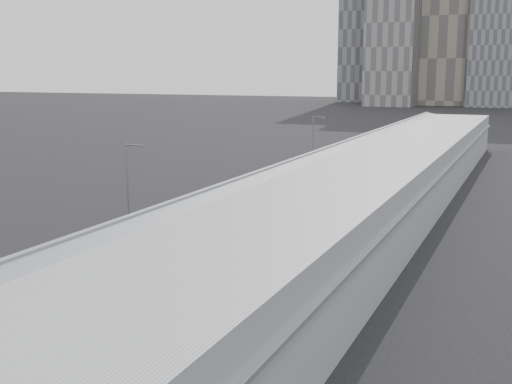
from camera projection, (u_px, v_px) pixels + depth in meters
The scene contains 17 objects.
sidewalk at pixel (309, 237), 59.60m from camera, with size 10.00×170.00×0.12m, color gray.
lane_line at pixel (209, 227), 63.74m from camera, with size 0.12×160.00×0.02m, color gold.
depot at pixel (351, 204), 57.40m from camera, with size 12.45×160.40×7.20m.
bus_2 at pixel (111, 279), 42.25m from camera, with size 3.68×14.07×4.07m.
bus_3 at pixel (207, 231), 55.51m from camera, with size 3.79×12.92×3.72m.
bus_4 at pixel (266, 200), 68.46m from camera, with size 2.99×13.47×3.93m.
bus_5 at pixel (314, 182), 80.07m from camera, with size 3.83×13.80×3.98m.
bus_6 at pixel (344, 166), 93.93m from camera, with size 3.21×13.60×3.95m.
tree_1 at pixel (108, 281), 37.51m from camera, with size 2.85×2.85×4.50m.
tree_2 at pixel (286, 200), 62.07m from camera, with size 1.61×1.61×3.83m.
tree_3 at pixel (347, 167), 82.64m from camera, with size 2.30×2.30×4.31m.
tree_4 at pixel (386, 146), 104.92m from camera, with size 2.69×2.69×4.59m.
tree_5 at pixel (412, 132), 126.80m from camera, with size 2.41×2.41×4.74m.
street_lamp_near at pixel (129, 189), 54.71m from camera, with size 2.04×0.22×9.20m.
street_lamp_far at pixel (314, 138), 102.17m from camera, with size 2.04×0.22×8.31m.
shipping_container at pixel (335, 153), 113.62m from camera, with size 2.56×6.21×2.33m, color #133E24.
suv at pixel (363, 145), 129.30m from camera, with size 2.46×5.33×1.48m, color black.
Camera 1 is at (27.64, 0.04, 15.07)m, focal length 45.00 mm.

